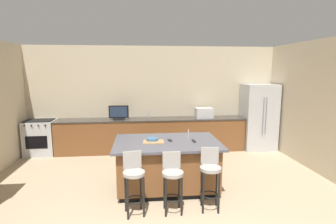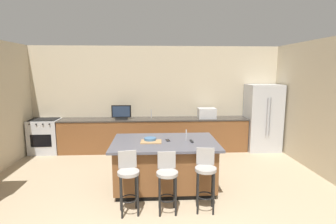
% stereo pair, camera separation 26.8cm
% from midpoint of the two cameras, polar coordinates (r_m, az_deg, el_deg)
% --- Properties ---
extents(wall_back, '(7.44, 0.12, 2.90)m').
position_cam_midpoint_polar(wall_back, '(7.58, -4.20, 3.05)').
color(wall_back, beige).
rests_on(wall_back, ground_plane).
extents(wall_right, '(0.12, 5.30, 2.90)m').
position_cam_midpoint_polar(wall_right, '(6.36, 30.23, 0.68)').
color(wall_right, beige).
rests_on(wall_right, ground_plane).
extents(counter_back, '(5.15, 0.62, 0.92)m').
position_cam_midpoint_polar(counter_back, '(7.37, -4.54, -4.95)').
color(counter_back, brown).
rests_on(counter_back, ground_plane).
extents(kitchen_island, '(1.97, 1.30, 0.92)m').
position_cam_midpoint_polar(kitchen_island, '(5.13, -1.74, -11.18)').
color(kitchen_island, black).
rests_on(kitchen_island, ground_plane).
extents(refrigerator, '(0.90, 0.76, 1.85)m').
position_cam_midpoint_polar(refrigerator, '(7.89, 18.01, -1.00)').
color(refrigerator, '#B7BABF').
rests_on(refrigerator, ground_plane).
extents(range_oven, '(0.76, 0.63, 0.94)m').
position_cam_midpoint_polar(range_oven, '(7.89, -26.69, -4.93)').
color(range_oven, '#B7BABF').
rests_on(range_oven, ground_plane).
extents(microwave, '(0.48, 0.36, 0.28)m').
position_cam_midpoint_polar(microwave, '(7.43, 6.75, -0.18)').
color(microwave, '#B7BABF').
rests_on(microwave, counter_back).
extents(tv_monitor, '(0.52, 0.16, 0.38)m').
position_cam_midpoint_polar(tv_monitor, '(7.23, -11.64, -0.26)').
color(tv_monitor, black).
rests_on(tv_monitor, counter_back).
extents(sink_faucet_back, '(0.02, 0.02, 0.24)m').
position_cam_midpoint_polar(sink_faucet_back, '(7.35, -5.23, -0.41)').
color(sink_faucet_back, '#B2B2B7').
rests_on(sink_faucet_back, counter_back).
extents(sink_faucet_island, '(0.02, 0.02, 0.22)m').
position_cam_midpoint_polar(sink_faucet_island, '(5.01, 2.89, -5.00)').
color(sink_faucet_island, '#B2B2B7').
rests_on(sink_faucet_island, kitchen_island).
extents(bar_stool_left, '(0.34, 0.36, 0.98)m').
position_cam_midpoint_polar(bar_stool_left, '(4.27, -9.26, -13.85)').
color(bar_stool_left, gray).
rests_on(bar_stool_left, ground_plane).
extents(bar_stool_center, '(0.34, 0.34, 0.95)m').
position_cam_midpoint_polar(bar_stool_center, '(4.28, -0.89, -13.93)').
color(bar_stool_center, gray).
rests_on(bar_stool_center, ground_plane).
extents(bar_stool_right, '(0.34, 0.36, 1.00)m').
position_cam_midpoint_polar(bar_stool_right, '(4.38, 7.33, -13.00)').
color(bar_stool_right, gray).
rests_on(bar_stool_right, ground_plane).
extents(fruit_bowl, '(0.22, 0.22, 0.06)m').
position_cam_midpoint_polar(fruit_bowl, '(5.00, -4.94, -5.96)').
color(fruit_bowl, '#3F668C').
rests_on(fruit_bowl, kitchen_island).
extents(cell_phone, '(0.09, 0.16, 0.01)m').
position_cam_midpoint_polar(cell_phone, '(5.04, -1.11, -6.14)').
color(cell_phone, black).
rests_on(cell_phone, kitchen_island).
extents(tv_remote, '(0.05, 0.17, 0.02)m').
position_cam_midpoint_polar(tv_remote, '(4.99, 4.06, -6.24)').
color(tv_remote, black).
rests_on(tv_remote, kitchen_island).
extents(cutting_board, '(0.39, 0.29, 0.02)m').
position_cam_midpoint_polar(cutting_board, '(4.93, -4.70, -6.44)').
color(cutting_board, '#A87F51').
rests_on(cutting_board, kitchen_island).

